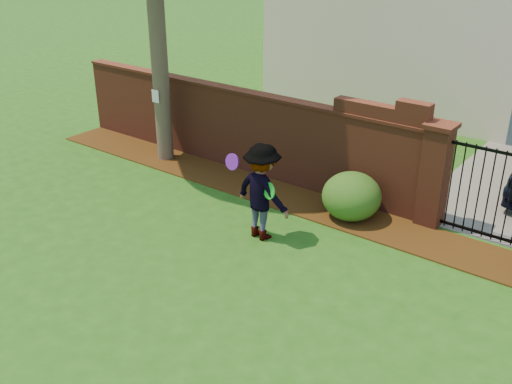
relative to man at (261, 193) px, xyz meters
The scene contains 10 objects.
ground 2.00m from the man, 99.48° to the right, with size 80.00×80.00×0.01m, color #235515.
mulch_bed 2.15m from the man, 128.85° to the left, with size 11.10×1.08×0.03m, color #361F09.
brick_wall 3.20m from the man, 136.21° to the left, with size 8.70×0.31×2.16m.
pillar_left 3.05m from the man, 46.48° to the left, with size 0.50×0.50×1.88m.
iron_gate 3.89m from the man, 34.65° to the left, with size 1.78×0.03×1.60m.
paper_notice 4.20m from the man, 159.95° to the left, with size 0.20×0.01×0.28m, color white.
shrub_left 1.83m from the man, 60.47° to the left, with size 1.07×1.07×0.88m, color #1E5318.
man is the anchor object (origin of this frame).
frisbee_purple 0.69m from the man, 163.19° to the right, with size 0.28×0.28×0.03m, color #6B1BAB.
frisbee_green 0.30m from the man, 22.91° to the right, with size 0.28×0.28×0.03m, color green.
Camera 1 is at (5.58, -5.28, 4.95)m, focal length 41.22 mm.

